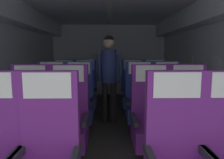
{
  "coord_description": "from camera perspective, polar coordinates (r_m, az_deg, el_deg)",
  "views": [
    {
      "loc": [
        -0.02,
        -0.13,
        1.32
      ],
      "look_at": [
        0.05,
        3.46,
        0.84
      ],
      "focal_mm": 31.82,
      "sensor_mm": 36.0,
      "label": 1
    }
  ],
  "objects": [
    {
      "name": "ground",
      "position": [
        3.48,
        -0.67,
        -14.89
      ],
      "size": [
        3.78,
        6.57,
        0.02
      ],
      "primitive_type": "cube",
      "color": "#3D3833"
    },
    {
      "name": "seat_b_left_aisle",
      "position": [
        2.5,
        -12.4,
        -11.9
      ],
      "size": [
        0.49,
        0.49,
        1.18
      ],
      "color": "#38383D",
      "rests_on": "ground"
    },
    {
      "name": "seat_b_left_window",
      "position": [
        2.62,
        -22.56,
        -11.36
      ],
      "size": [
        0.49,
        0.49,
        1.18
      ],
      "color": "#38383D",
      "rests_on": "ground"
    },
    {
      "name": "seat_c_right_window",
      "position": [
        3.35,
        8.01,
        -6.79
      ],
      "size": [
        0.49,
        0.49,
        1.18
      ],
      "color": "#38383D",
      "rests_on": "ground"
    },
    {
      "name": "fuselage_shell",
      "position": [
        3.51,
        -0.74,
        12.32
      ],
      "size": [
        3.66,
        6.22,
        2.25
      ],
      "color": "silver",
      "rests_on": "ground"
    },
    {
      "name": "seat_b_right_window",
      "position": [
        2.51,
        11.21,
        -11.82
      ],
      "size": [
        0.49,
        0.49,
        1.18
      ],
      "color": "#38383D",
      "rests_on": "ground"
    },
    {
      "name": "flight_attendant",
      "position": [
        3.71,
        -0.88,
        2.85
      ],
      "size": [
        0.43,
        0.28,
        1.64
      ],
      "rotation": [
        0.0,
        0.0,
        3.15
      ],
      "color": "black",
      "rests_on": "ground"
    },
    {
      "name": "seat_c_right_aisle",
      "position": [
        3.43,
        15.6,
        -6.63
      ],
      "size": [
        0.49,
        0.49,
        1.18
      ],
      "color": "#38383D",
      "rests_on": "ground"
    },
    {
      "name": "seat_d_right_aisle",
      "position": [
        4.28,
        12.17,
        -3.74
      ],
      "size": [
        0.49,
        0.49,
        1.18
      ],
      "color": "#38383D",
      "rests_on": "ground"
    },
    {
      "name": "seat_d_left_window",
      "position": [
        4.27,
        -13.63,
        -3.81
      ],
      "size": [
        0.49,
        0.49,
        1.18
      ],
      "color": "#38383D",
      "rests_on": "ground"
    },
    {
      "name": "seat_d_right_window",
      "position": [
        4.2,
        6.05,
        -3.82
      ],
      "size": [
        0.49,
        0.49,
        1.18
      ],
      "color": "#38383D",
      "rests_on": "ground"
    },
    {
      "name": "seat_c_left_window",
      "position": [
        3.43,
        -16.98,
        -6.69
      ],
      "size": [
        0.49,
        0.49,
        1.18
      ],
      "color": "#38383D",
      "rests_on": "ground"
    },
    {
      "name": "seat_b_right_aisle",
      "position": [
        2.65,
        21.16,
        -11.1
      ],
      "size": [
        0.49,
        0.49,
        1.18
      ],
      "color": "#38383D",
      "rests_on": "ground"
    },
    {
      "name": "seat_d_left_aisle",
      "position": [
        4.19,
        -7.72,
        -3.87
      ],
      "size": [
        0.49,
        0.49,
        1.18
      ],
      "color": "#38383D",
      "rests_on": "ground"
    },
    {
      "name": "seat_c_left_aisle",
      "position": [
        3.34,
        -9.48,
        -6.87
      ],
      "size": [
        0.49,
        0.49,
        1.18
      ],
      "color": "#38383D",
      "rests_on": "ground"
    }
  ]
}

